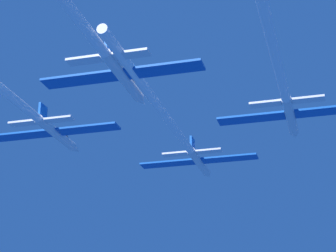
# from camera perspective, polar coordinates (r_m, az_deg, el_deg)

# --- Properties ---
(jet_lead) EXTENTS (20.12, 55.17, 3.33)m
(jet_lead) POSITION_cam_1_polar(r_m,az_deg,el_deg) (94.96, 0.92, -0.65)
(jet_lead) COLOR silver
(jet_left_wing) EXTENTS (20.12, 53.38, 3.33)m
(jet_left_wing) POSITION_cam_1_polar(r_m,az_deg,el_deg) (85.78, -13.79, 2.45)
(jet_left_wing) COLOR silver
(jet_right_wing) EXTENTS (20.12, 52.59, 3.33)m
(jet_right_wing) POSITION_cam_1_polar(r_m,az_deg,el_deg) (77.34, 10.10, 4.50)
(jet_right_wing) COLOR silver
(jet_slot) EXTENTS (20.12, 53.37, 3.33)m
(jet_slot) POSITION_cam_1_polar(r_m,az_deg,el_deg) (65.65, -8.01, 9.46)
(jet_slot) COLOR silver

